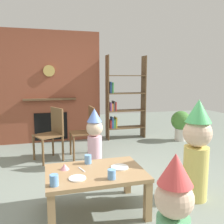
{
  "coord_description": "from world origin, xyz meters",
  "views": [
    {
      "loc": [
        -0.75,
        -2.81,
        1.43
      ],
      "look_at": [
        0.15,
        0.4,
        0.94
      ],
      "focal_mm": 38.41,
      "sensor_mm": 36.0,
      "label": 1
    }
  ],
  "objects": [
    {
      "name": "ground_plane",
      "position": [
        0.0,
        0.0,
        0.0
      ],
      "size": [
        12.0,
        12.0,
        0.0
      ],
      "primitive_type": "plane",
      "color": "gray"
    },
    {
      "name": "potted_plant_tall",
      "position": [
        2.16,
        1.85,
        0.4
      ],
      "size": [
        0.43,
        0.43,
        0.67
      ],
      "color": "beige",
      "rests_on": "ground_plane"
    },
    {
      "name": "birthday_cake_slice",
      "position": [
        -0.58,
        -0.33,
        0.48
      ],
      "size": [
        0.1,
        0.1,
        0.06
      ],
      "primitive_type": "cone",
      "color": "pink",
      "rests_on": "coffee_table"
    },
    {
      "name": "paper_cup_near_right",
      "position": [
        -0.7,
        -0.7,
        0.5
      ],
      "size": [
        0.08,
        0.08,
        0.1
      ],
      "primitive_type": "cylinder",
      "color": "#669EE0",
      "rests_on": "coffee_table"
    },
    {
      "name": "table_fork",
      "position": [
        -0.41,
        -0.39,
        0.45
      ],
      "size": [
        0.06,
        0.15,
        0.01
      ],
      "primitive_type": "cube",
      "rotation": [
        0.0,
        0.0,
        1.87
      ],
      "color": "silver",
      "rests_on": "coffee_table"
    },
    {
      "name": "paper_plate_rear",
      "position": [
        -0.48,
        -0.61,
        0.46
      ],
      "size": [
        0.17,
        0.17,
        0.01
      ],
      "primitive_type": "cylinder",
      "color": "white",
      "rests_on": "coffee_table"
    },
    {
      "name": "child_in_pink",
      "position": [
        0.91,
        -0.51,
        0.62
      ],
      "size": [
        0.33,
        0.33,
        1.18
      ],
      "rotation": [
        0.0,
        0.0,
        3.1
      ],
      "color": "#E0CC66",
      "rests_on": "ground_plane"
    },
    {
      "name": "child_by_the_chairs",
      "position": [
        -0.02,
        0.79,
        0.5
      ],
      "size": [
        0.26,
        0.26,
        0.94
      ],
      "rotation": [
        0.0,
        0.0,
        -1.77
      ],
      "color": "#EAB2C6",
      "rests_on": "ground_plane"
    },
    {
      "name": "child_with_cone_hat",
      "position": [
        0.04,
        -1.5,
        0.5
      ],
      "size": [
        0.26,
        0.26,
        0.94
      ],
      "rotation": [
        0.0,
        0.0,
        1.87
      ],
      "color": "#66B27F",
      "rests_on": "ground_plane"
    },
    {
      "name": "dining_chair_left",
      "position": [
        -0.65,
        1.34,
        0.51
      ],
      "size": [
        0.53,
        0.53,
        0.9
      ],
      "rotation": [
        0.0,
        0.0,
        3.58
      ],
      "color": "brown",
      "rests_on": "ground_plane"
    },
    {
      "name": "paper_plate_front",
      "position": [
        0.0,
        -0.44,
        0.46
      ],
      "size": [
        0.19,
        0.19,
        0.01
      ],
      "primitive_type": "cylinder",
      "color": "white",
      "rests_on": "coffee_table"
    },
    {
      "name": "bookshelf",
      "position": [
        0.96,
        2.4,
        0.85
      ],
      "size": [
        0.9,
        0.28,
        1.9
      ],
      "color": "brown",
      "rests_on": "ground_plane"
    },
    {
      "name": "coffee_table",
      "position": [
        -0.27,
        -0.46,
        0.38
      ],
      "size": [
        1.02,
        0.7,
        0.45
      ],
      "color": "#9E7A51",
      "rests_on": "ground_plane"
    },
    {
      "name": "brick_fireplace_feature",
      "position": [
        -0.65,
        2.6,
        1.19
      ],
      "size": [
        2.2,
        0.28,
        2.4
      ],
      "color": "brown",
      "rests_on": "ground_plane"
    },
    {
      "name": "paper_cup_center",
      "position": [
        -0.16,
        -0.7,
        0.5
      ],
      "size": [
        0.08,
        0.08,
        0.09
      ],
      "primitive_type": "cylinder",
      "color": "#669EE0",
      "rests_on": "coffee_table"
    },
    {
      "name": "paper_cup_near_left",
      "position": [
        -0.31,
        -0.23,
        0.5
      ],
      "size": [
        0.08,
        0.08,
        0.1
      ],
      "primitive_type": "cylinder",
      "color": "#669EE0",
      "rests_on": "coffee_table"
    },
    {
      "name": "dining_chair_middle",
      "position": [
        -0.05,
        1.34,
        0.51
      ],
      "size": [
        0.42,
        0.42,
        0.9
      ],
      "rotation": [
        0.0,
        0.0,
        3.19
      ],
      "color": "brown",
      "rests_on": "ground_plane"
    }
  ]
}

